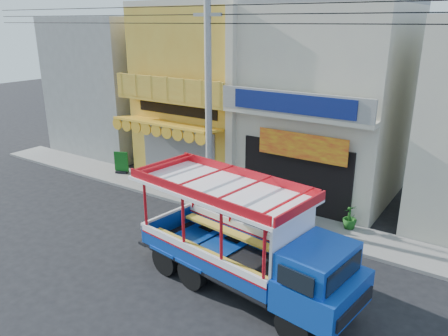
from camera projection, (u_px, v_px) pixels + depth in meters
name	position (u px, v px, depth m)	size (l,w,h in m)	color
ground	(177.00, 249.00, 14.89)	(90.00, 90.00, 0.00)	black
sidewalk	(239.00, 208.00, 18.02)	(30.00, 2.00, 0.12)	slate
shophouse_left	(215.00, 90.00, 21.95)	(6.00, 7.50, 8.24)	gold
shophouse_right	(328.00, 101.00, 18.78)	(6.00, 6.75, 8.24)	beige
party_pilaster	(231.00, 108.00, 17.95)	(0.35, 0.30, 8.00)	beige
filler_building_left	(118.00, 85.00, 25.78)	(6.00, 6.00, 7.60)	gray
utility_pole	(212.00, 87.00, 16.33)	(28.00, 0.26, 9.00)	gray
songthaew_truck	(257.00, 247.00, 11.85)	(7.14, 3.13, 3.22)	black
green_sign	(121.00, 164.00, 21.84)	(0.70, 0.52, 1.10)	black
potted_plant_a	(280.00, 199.00, 17.56)	(0.80, 0.70, 0.89)	#195217
potted_plant_b	(307.00, 215.00, 16.08)	(0.52, 0.42, 0.94)	#195217
potted_plant_c	(350.00, 217.00, 15.98)	(0.51, 0.51, 0.91)	#195217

